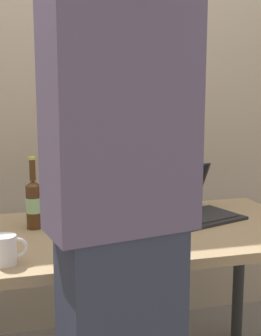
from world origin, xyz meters
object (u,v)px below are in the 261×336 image
(laptop, at_px, (192,205))
(beer_bottle_green, at_px, (34,203))
(beer_bottle_brown, at_px, (73,197))
(beer_bottle_amber, at_px, (53,195))
(person_figure, at_px, (121,234))
(coffee_mug, at_px, (6,250))

(laptop, height_order, beer_bottle_green, beer_bottle_green)
(beer_bottle_brown, bearing_deg, beer_bottle_amber, 162.32)
(beer_bottle_green, height_order, beer_bottle_brown, beer_bottle_brown)
(person_figure, height_order, coffee_mug, person_figure)
(laptop, bearing_deg, beer_bottle_green, -178.71)
(laptop, height_order, beer_bottle_brown, beer_bottle_brown)
(beer_bottle_green, distance_m, person_figure, 0.70)
(laptop, distance_m, beer_bottle_amber, 0.61)
(laptop, relative_size, beer_bottle_amber, 1.35)
(person_figure, bearing_deg, beer_bottle_amber, 99.01)
(beer_bottle_amber, height_order, coffee_mug, beer_bottle_amber)
(beer_bottle_amber, xyz_separation_m, beer_bottle_brown, (0.08, -0.03, -0.01))
(beer_bottle_brown, bearing_deg, laptop, -1.54)
(beer_bottle_amber, relative_size, coffee_mug, 2.81)
(beer_bottle_amber, distance_m, coffee_mug, 0.47)
(beer_bottle_brown, relative_size, coffee_mug, 2.67)
(laptop, xyz_separation_m, beer_bottle_green, (-0.69, -0.02, 0.06))
(beer_bottle_amber, relative_size, person_figure, 0.17)
(beer_bottle_brown, distance_m, person_figure, 0.70)
(laptop, relative_size, beer_bottle_green, 1.44)
(laptop, xyz_separation_m, beer_bottle_amber, (-0.61, 0.04, 0.07))
(laptop, distance_m, person_figure, 0.85)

